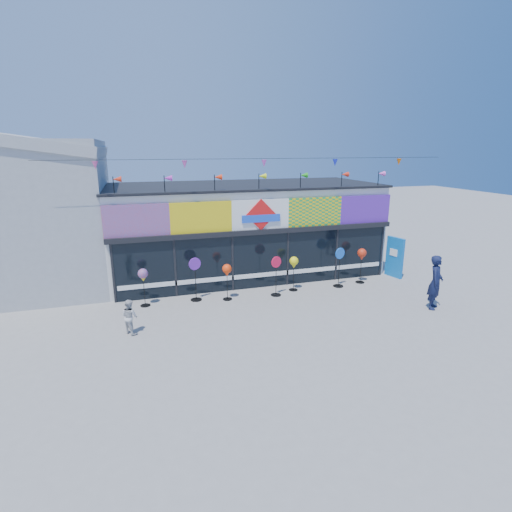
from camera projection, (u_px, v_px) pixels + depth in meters
name	position (u px, v px, depth m)	size (l,w,h in m)	color
ground	(290.00, 319.00, 13.72)	(80.00, 80.00, 0.00)	gray
kite_shop	(244.00, 228.00, 18.66)	(16.00, 5.70, 5.31)	silver
neighbour_building	(4.00, 210.00, 16.50)	(8.18, 7.20, 6.87)	#A0A2A5
blue_sign	(395.00, 257.00, 18.03)	(0.33, 0.92, 1.82)	#0C66B9
spinner_0	(143.00, 276.00, 14.57)	(0.37, 0.37, 1.45)	black
spinner_1	(195.00, 278.00, 15.20)	(0.47, 0.43, 1.70)	black
spinner_2	(227.00, 271.00, 15.20)	(0.36, 0.36, 1.43)	black
spinner_3	(276.00, 275.00, 15.72)	(0.44, 0.41, 1.61)	black
spinner_4	(294.00, 263.00, 16.21)	(0.36, 0.36, 1.44)	black
spinner_5	(339.00, 266.00, 16.72)	(0.47, 0.43, 1.69)	black
spinner_6	(362.00, 255.00, 17.12)	(0.39, 0.39, 1.54)	black
adult_man	(436.00, 282.00, 14.40)	(0.73, 0.48, 2.00)	#111737
child	(130.00, 317.00, 12.55)	(0.55, 0.32, 1.13)	#BDBDBD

